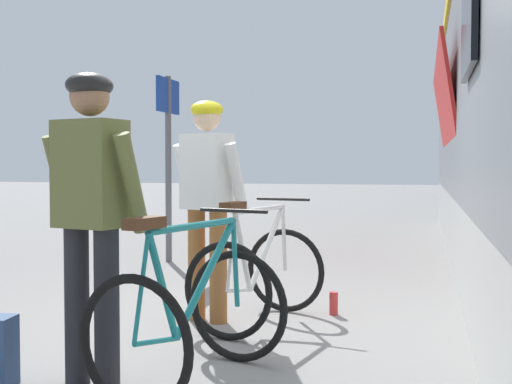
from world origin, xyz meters
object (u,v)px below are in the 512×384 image
at_px(cyclist_near_in_white, 207,190).
at_px(bicycle_near_white, 258,274).
at_px(cyclist_far_in_olive, 91,200).
at_px(bicycle_far_teal, 191,315).
at_px(platform_sign_post, 168,137).
at_px(water_bottle_near_the_bikes, 334,303).

bearing_deg(cyclist_near_in_white, bicycle_near_white, -3.87).
distance_m(cyclist_far_in_olive, bicycle_far_teal, 0.86).
bearing_deg(bicycle_near_white, platform_sign_post, 123.13).
bearing_deg(cyclist_far_in_olive, water_bottle_near_the_bikes, 62.90).
height_order(bicycle_far_teal, water_bottle_near_the_bikes, bicycle_far_teal).
bearing_deg(bicycle_near_white, cyclist_near_in_white, 176.13).
distance_m(bicycle_far_teal, platform_sign_post, 5.03).
bearing_deg(bicycle_near_white, cyclist_far_in_olive, -109.08).
bearing_deg(bicycle_near_white, water_bottle_near_the_bikes, 43.72).
xyz_separation_m(bicycle_near_white, bicycle_far_teal, (-0.02, -1.46, 0.00)).
xyz_separation_m(cyclist_near_in_white, platform_sign_post, (-1.54, 2.99, 0.57)).
relative_size(bicycle_far_teal, water_bottle_near_the_bikes, 6.39).
bearing_deg(cyclist_near_in_white, cyclist_far_in_olive, -94.55).
distance_m(cyclist_near_in_white, bicycle_near_white, 0.78).
xyz_separation_m(cyclist_far_in_olive, water_bottle_near_the_bikes, (1.08, 2.11, -0.96)).
xyz_separation_m(bicycle_near_white, water_bottle_near_the_bikes, (0.52, 0.50, -0.31)).
bearing_deg(platform_sign_post, bicycle_near_white, -56.87).
bearing_deg(water_bottle_near_the_bikes, cyclist_far_in_olive, -117.10).
relative_size(cyclist_near_in_white, platform_sign_post, 0.73).
relative_size(cyclist_far_in_olive, platform_sign_post, 0.73).
relative_size(water_bottle_near_the_bikes, platform_sign_post, 0.08).
height_order(cyclist_far_in_olive, platform_sign_post, platform_sign_post).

